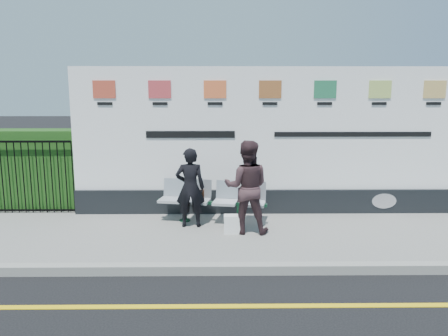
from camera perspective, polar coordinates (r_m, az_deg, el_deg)
name	(u,v)px	position (r m, az deg, el deg)	size (l,w,h in m)	color
ground	(261,306)	(5.73, 4.87, -17.56)	(80.00, 80.00, 0.00)	black
pavement	(248,236)	(8.00, 3.15, -8.82)	(14.00, 3.00, 0.12)	gray
kerb	(255,269)	(6.60, 4.03, -12.98)	(14.00, 0.18, 0.14)	gray
yellow_line	(261,306)	(5.72, 4.87, -17.53)	(14.00, 0.10, 0.01)	yellow
billboard	(269,151)	(9.04, 5.84, 2.24)	(8.00, 0.30, 3.00)	black
hedge	(32,169)	(10.32, -23.76, -0.12)	(2.35, 0.70, 1.70)	#1E4A16
railing	(23,177)	(9.93, -24.73, -1.03)	(2.05, 0.06, 1.54)	black
bench	(212,211)	(8.49, -1.64, -5.68)	(2.05, 0.54, 0.44)	silver
woman_left	(190,188)	(8.14, -4.44, -2.58)	(0.54, 0.36, 1.49)	black
woman_right	(247,187)	(7.79, 2.97, -2.48)	(0.81, 0.63, 1.67)	#3B272A
handbag_brown	(198,195)	(8.47, -3.43, -3.54)	(0.24, 0.10, 0.19)	black
carrier_bag_white	(233,224)	(7.90, 1.18, -7.34)	(0.33, 0.20, 0.33)	silver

